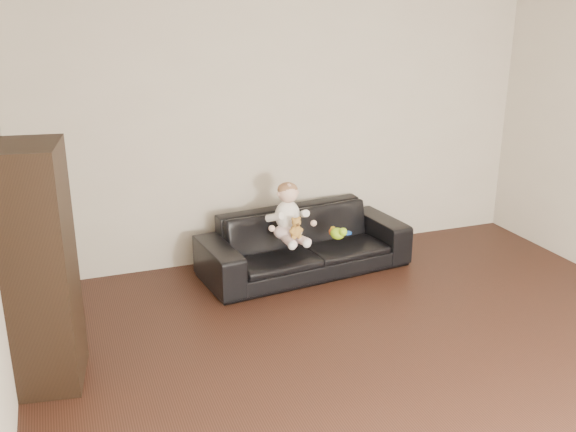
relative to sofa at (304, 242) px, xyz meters
name	(u,v)px	position (x,y,z in m)	size (l,w,h in m)	color
floor	(438,403)	(0.02, -2.25, -0.28)	(5.50, 5.50, 0.00)	black
wall_back	(288,124)	(0.02, 0.50, 1.02)	(5.00, 5.00, 0.00)	beige
sofa	(304,242)	(0.00, 0.00, 0.00)	(1.93, 0.76, 0.56)	black
cabinet	(40,268)	(-2.26, -1.10, 0.52)	(0.40, 0.55, 1.61)	black
shelf_item	(36,214)	(-2.24, -1.10, 0.89)	(0.18, 0.25, 0.28)	silver
baby	(289,215)	(-0.20, -0.11, 0.32)	(0.37, 0.46, 0.53)	silver
teddy_bear	(296,228)	(-0.19, -0.27, 0.25)	(0.11, 0.11, 0.19)	#AD7B31
toy_green	(337,234)	(0.22, -0.25, 0.14)	(0.13, 0.15, 0.10)	#9EE31A
toy_rattle	(333,232)	(0.22, -0.16, 0.13)	(0.08, 0.08, 0.08)	orange
toy_blue_disc	(347,233)	(0.36, -0.15, 0.10)	(0.09, 0.09, 0.01)	blue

